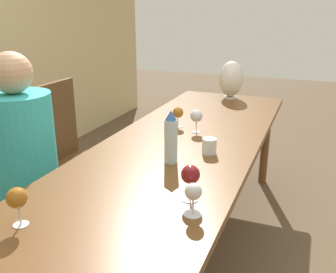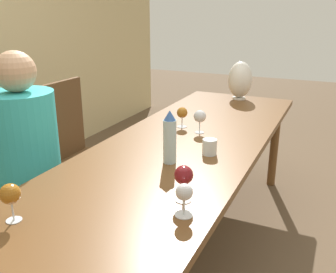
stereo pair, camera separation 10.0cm
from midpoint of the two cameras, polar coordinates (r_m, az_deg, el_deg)
The scene contains 13 objects.
ground_plane at distance 2.36m, azimuth 1.28°, elevation -20.08°, with size 14.00×14.00×0.00m, color brown.
dining_table at distance 2.00m, azimuth 1.42°, elevation -4.45°, with size 3.14×0.86×0.76m.
water_bottle at distance 1.83m, azimuth 1.82°, elevation -0.19°, with size 0.07×0.07×0.27m.
water_tumbler at distance 1.98m, azimuth 7.79°, elevation -1.59°, with size 0.08×0.08×0.08m.
vase at distance 3.24m, azimuth 11.81°, elevation 8.43°, with size 0.20×0.20×0.32m.
wine_glass_0 at distance 1.43m, azimuth -21.08°, elevation -8.28°, with size 0.08×0.08×0.15m.
wine_glass_4 at distance 1.38m, azimuth 4.58°, elevation -8.66°, with size 0.07×0.07×0.13m.
wine_glass_5 at distance 1.48m, azimuth 4.34°, elevation -6.01°, with size 0.08×0.08×0.15m.
wine_glass_6 at distance 2.41m, azimuth 3.36°, elevation 3.56°, with size 0.07×0.07×0.13m.
wine_glass_7 at distance 2.31m, azimuth 6.11°, elevation 3.01°, with size 0.08×0.08×0.14m.
chair_near at distance 2.31m, azimuth -20.52°, elevation -6.60°, with size 0.44×0.44×1.02m.
chair_far at distance 2.69m, azimuth -12.26°, elevation -2.18°, with size 0.44×0.44×1.02m.
person_near at distance 2.19m, azimuth -19.23°, elevation -3.57°, with size 0.36×0.36×1.29m.
Camera 2 is at (-1.67, -0.78, 1.49)m, focal length 40.00 mm.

